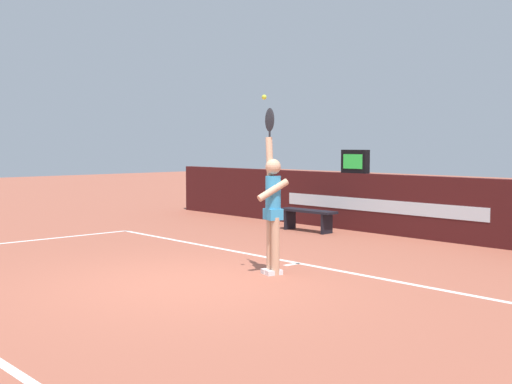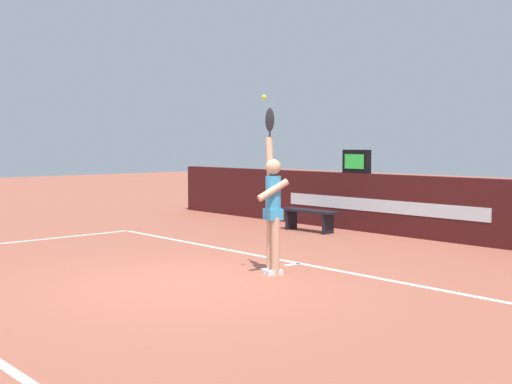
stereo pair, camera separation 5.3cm
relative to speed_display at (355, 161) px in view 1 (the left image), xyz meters
name	(u,v)px [view 1 (the left image)]	position (x,y,z in m)	size (l,w,h in m)	color
ground_plane	(187,283)	(1.96, -5.97, -1.51)	(60.00, 60.00, 0.00)	#A75742
court_lines	(160,288)	(1.96, -6.42, -1.50)	(10.52, 5.38, 0.00)	white
back_wall	(433,208)	(1.96, 0.00, -0.88)	(16.08, 0.23, 1.25)	#411515
speed_display	(355,161)	(0.00, 0.00, 0.00)	(0.67, 0.17, 0.51)	black
tennis_player	(273,206)	(2.30, -4.69, -0.51)	(0.46, 0.50, 2.41)	tan
tennis_ball	(264,97)	(2.48, -5.03, 1.01)	(0.07, 0.07, 0.07)	#CAE438
courtside_bench_far	(308,215)	(-0.53, -0.93, -1.15)	(1.40, 0.39, 0.47)	black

